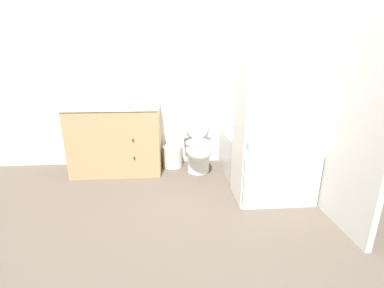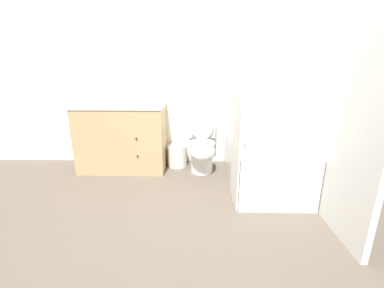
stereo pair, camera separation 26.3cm
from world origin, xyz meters
name	(u,v)px [view 1 (the left image)]	position (x,y,z in m)	size (l,w,h in m)	color
ground_plane	(182,223)	(0.00, 0.00, 0.00)	(14.00, 14.00, 0.00)	brown
wall_back	(176,74)	(-0.01, 1.58, 1.25)	(8.00, 0.06, 2.50)	silver
wall_right	(306,77)	(1.40, 0.78, 1.25)	(0.05, 2.56, 2.50)	silver
vanity_cabinet	(117,138)	(-0.80, 1.28, 0.45)	(1.15, 0.60, 0.88)	tan
sink_faucet	(117,101)	(-0.80, 1.49, 0.92)	(0.14, 0.12, 0.12)	silver
toilet	(198,144)	(0.26, 1.22, 0.37)	(0.37, 0.68, 0.88)	white
bathtub	(259,159)	(0.98, 0.87, 0.27)	(0.77, 1.39, 0.53)	white
shower_curtain	(240,106)	(0.59, 0.41, 0.99)	(0.01, 0.46, 1.97)	white
wastebasket	(173,156)	(-0.08, 1.38, 0.15)	(0.28, 0.28, 0.30)	silver
tissue_box	(130,100)	(-0.61, 1.39, 0.94)	(0.13, 0.15, 0.13)	white
soap_dispenser	(151,99)	(-0.33, 1.25, 0.96)	(0.07, 0.07, 0.17)	silver
hand_towel_folded	(75,105)	(-1.21, 1.09, 0.93)	(0.25, 0.12, 0.08)	white
bath_towel_folded	(262,146)	(0.84, 0.42, 0.58)	(0.32, 0.19, 0.09)	silver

